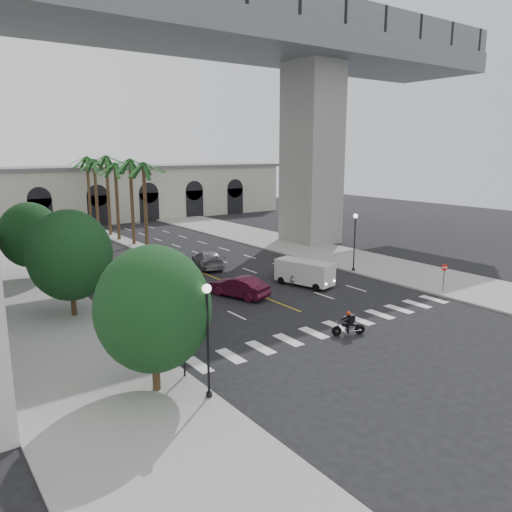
{
  "coord_description": "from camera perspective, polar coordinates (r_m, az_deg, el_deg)",
  "views": [
    {
      "loc": [
        -21.57,
        -22.84,
        10.92
      ],
      "look_at": [
        -0.97,
        6.0,
        3.37
      ],
      "focal_mm": 35.0,
      "sensor_mm": 36.0,
      "label": 1
    }
  ],
  "objects": [
    {
      "name": "do_not_enter_sign",
      "position": [
        41.35,
        20.71,
        -1.7
      ],
      "size": [
        0.54,
        0.19,
        2.29
      ],
      "rotation": [
        0.0,
        0.0,
        -0.3
      ],
      "color": "black",
      "rests_on": "ground"
    },
    {
      "name": "palm_a",
      "position": [
        55.26,
        -12.73,
        9.84
      ],
      "size": [
        3.2,
        3.2,
        10.3
      ],
      "color": "#47331E",
      "rests_on": "ground"
    },
    {
      "name": "pedestrian_b",
      "position": [
        31.06,
        -14.79,
        -7.17
      ],
      "size": [
        0.94,
        0.94,
        1.54
      ],
      "primitive_type": "imported",
      "rotation": [
        0.0,
        0.0,
        -0.76
      ],
      "color": "black",
      "rests_on": "sidewalk_left"
    },
    {
      "name": "palm_f",
      "position": [
        74.13,
        -18.77,
        10.27
      ],
      "size": [
        3.2,
        3.2,
        10.7
      ],
      "color": "#47331E",
      "rests_on": "ground"
    },
    {
      "name": "traffic_signal_near",
      "position": [
        24.29,
        -8.3,
        -8.36
      ],
      "size": [
        0.25,
        0.18,
        3.65
      ],
      "color": "black",
      "rests_on": "ground"
    },
    {
      "name": "pedestrian_a",
      "position": [
        29.57,
        -14.7,
        -8.09
      ],
      "size": [
        0.6,
        0.41,
        1.6
      ],
      "primitive_type": "imported",
      "rotation": [
        0.0,
        0.0,
        0.05
      ],
      "color": "black",
      "rests_on": "sidewalk_left"
    },
    {
      "name": "lamp_post_right",
      "position": [
        45.8,
        11.21,
        2.11
      ],
      "size": [
        0.4,
        0.4,
        5.35
      ],
      "color": "black",
      "rests_on": "ground"
    },
    {
      "name": "sidewalk_left",
      "position": [
        39.91,
        -24.75,
        -4.88
      ],
      "size": [
        8.0,
        100.0,
        0.15
      ],
      "primitive_type": "cube",
      "color": "gray",
      "rests_on": "ground"
    },
    {
      "name": "car_a",
      "position": [
        42.91,
        4.15,
        -1.63
      ],
      "size": [
        3.47,
        5.13,
        1.62
      ],
      "primitive_type": "imported",
      "rotation": [
        0.0,
        0.0,
        2.78
      ],
      "color": "#BBBCC0",
      "rests_on": "ground"
    },
    {
      "name": "car_b",
      "position": [
        37.77,
        -1.99,
        -3.53
      ],
      "size": [
        3.14,
        5.11,
        1.59
      ],
      "primitive_type": "imported",
      "rotation": [
        0.0,
        0.0,
        3.47
      ],
      "color": "#4C0F24",
      "rests_on": "ground"
    },
    {
      "name": "lamp_post_left_near",
      "position": [
        21.93,
        -5.55,
        -8.58
      ],
      "size": [
        0.4,
        0.4,
        5.35
      ],
      "color": "black",
      "rests_on": "ground"
    },
    {
      "name": "lamp_post_left_far",
      "position": [
        40.88,
        -20.48,
        0.4
      ],
      "size": [
        0.4,
        0.4,
        5.35
      ],
      "color": "black",
      "rests_on": "ground"
    },
    {
      "name": "ground",
      "position": [
        33.26,
        7.44,
        -7.25
      ],
      "size": [
        140.0,
        140.0,
        0.0
      ],
      "primitive_type": "plane",
      "color": "black",
      "rests_on": "ground"
    },
    {
      "name": "palm_c",
      "position": [
        62.63,
        -15.81,
        9.74
      ],
      "size": [
        3.2,
        3.2,
        10.1
      ],
      "color": "#47331E",
      "rests_on": "ground"
    },
    {
      "name": "palm_e",
      "position": [
        70.23,
        -18.01,
        10.03
      ],
      "size": [
        3.2,
        3.2,
        10.4
      ],
      "color": "#47331E",
      "rests_on": "ground"
    },
    {
      "name": "car_e",
      "position": [
        47.84,
        -9.88,
        -0.42
      ],
      "size": [
        1.83,
        4.48,
        1.52
      ],
      "primitive_type": "imported",
      "rotation": [
        0.0,
        0.0,
        3.14
      ],
      "color": "#10244E",
      "rests_on": "ground"
    },
    {
      "name": "traffic_signal_far",
      "position": [
        27.72,
        -12.13,
        -5.91
      ],
      "size": [
        0.25,
        0.18,
        3.65
      ],
      "color": "black",
      "rests_on": "ground"
    },
    {
      "name": "car_d",
      "position": [
        47.4,
        -5.53,
        -0.37
      ],
      "size": [
        3.72,
        5.89,
        1.59
      ],
      "primitive_type": "imported",
      "rotation": [
        0.0,
        0.0,
        2.85
      ],
      "color": "slate",
      "rests_on": "ground"
    },
    {
      "name": "bridge",
      "position": [
        51.89,
        -6.76,
        20.35
      ],
      "size": [
        75.0,
        13.0,
        26.0
      ],
      "color": "gray",
      "rests_on": "ground"
    },
    {
      "name": "median",
      "position": [
        65.45,
        -15.8,
        2.05
      ],
      "size": [
        2.0,
        24.0,
        0.2
      ],
      "primitive_type": "cube",
      "color": "gray",
      "rests_on": "ground"
    },
    {
      "name": "motorcycle_rider",
      "position": [
        30.7,
        10.63,
        -7.68
      ],
      "size": [
        1.93,
        0.95,
        1.5
      ],
      "rotation": [
        0.0,
        0.0,
        -0.43
      ],
      "color": "black",
      "rests_on": "ground"
    },
    {
      "name": "street_tree_mid",
      "position": [
        34.6,
        -20.5,
        0.07
      ],
      "size": [
        5.44,
        5.44,
        7.21
      ],
      "color": "#382616",
      "rests_on": "ground"
    },
    {
      "name": "street_tree_far",
      "position": [
        46.19,
        -24.43,
        2.2
      ],
      "size": [
        5.04,
        5.04,
        6.68
      ],
      "color": "#382616",
      "rests_on": "ground"
    },
    {
      "name": "car_c",
      "position": [
        33.82,
        -10.19,
        -5.53
      ],
      "size": [
        2.76,
        5.99,
        1.66
      ],
      "primitive_type": "imported",
      "rotation": [
        0.0,
        0.0,
        3.14
      ],
      "color": "black",
      "rests_on": "ground"
    },
    {
      "name": "street_tree_near",
      "position": [
        22.69,
        -11.66,
        -5.93
      ],
      "size": [
        5.2,
        5.2,
        6.89
      ],
      "color": "#382616",
      "rests_on": "ground"
    },
    {
      "name": "palm_b",
      "position": [
        58.99,
        -14.2,
        10.16
      ],
      "size": [
        3.2,
        3.2,
        10.6
      ],
      "color": "#47331E",
      "rests_on": "ground"
    },
    {
      "name": "sidewalk_right",
      "position": [
        53.73,
        8.31,
        0.25
      ],
      "size": [
        8.0,
        100.0,
        0.15
      ],
      "primitive_type": "cube",
      "color": "gray",
      "rests_on": "ground"
    },
    {
      "name": "pier_building",
      "position": [
        81.05,
        -20.12,
        6.59
      ],
      "size": [
        71.0,
        10.5,
        8.5
      ],
      "color": "beige",
      "rests_on": "ground"
    },
    {
      "name": "palm_d",
      "position": [
        66.5,
        -16.75,
        10.43
      ],
      "size": [
        3.2,
        3.2,
        10.9
      ],
      "color": "#47331E",
      "rests_on": "ground"
    },
    {
      "name": "cargo_van",
      "position": [
        40.98,
        5.61,
        -1.83
      ],
      "size": [
        3.01,
        5.14,
        2.06
      ],
      "rotation": [
        0.0,
        0.0,
        0.27
      ],
      "color": "silver",
      "rests_on": "ground"
    }
  ]
}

